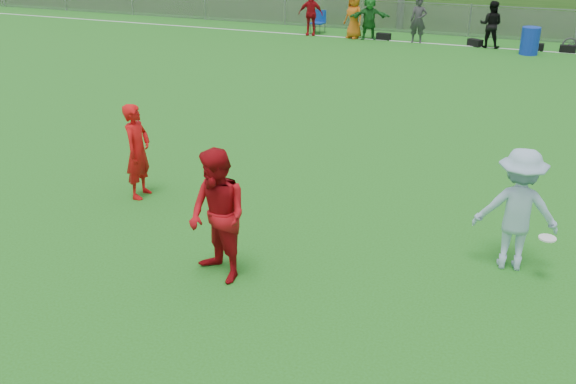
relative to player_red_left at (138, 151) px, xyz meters
The scene contains 11 objects.
ground 4.02m from the player_red_left, 25.55° to the right, with size 120.00×120.00×0.00m, color #256715.
sideline_far 16.71m from the player_red_left, 77.74° to the left, with size 60.00×0.10×0.01m, color white.
fence 18.65m from the player_red_left, 79.05° to the left, with size 58.00×0.06×1.30m.
spectator_row 16.32m from the player_red_left, 87.96° to the left, with size 8.03×1.01×1.69m.
gear_bags 17.03m from the player_red_left, 74.68° to the left, with size 7.34×0.54×0.26m.
player_red_left is the anchor object (origin of this frame).
player_red_center 3.28m from the player_red_left, 37.43° to the right, with size 0.92×0.72×1.90m, color #A90B13.
player_blue 6.38m from the player_red_left, ahead, with size 1.16×0.67×1.80m, color #97B9D1.
frisbee 6.83m from the player_red_left, ahead, with size 0.24×0.24×0.02m.
recycling_bin 16.67m from the player_red_left, 69.00° to the left, with size 0.64×0.64×0.96m, color #1030B1.
camp_chair 17.10m from the player_red_left, 98.17° to the left, with size 0.58×0.59×0.91m.
Camera 1 is at (2.79, -7.22, 4.77)m, focal length 40.00 mm.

